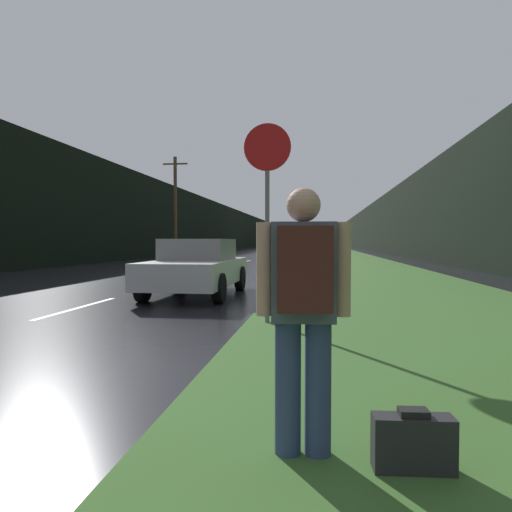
{
  "coord_description": "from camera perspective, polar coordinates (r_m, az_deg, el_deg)",
  "views": [
    {
      "loc": [
        4.66,
        -0.89,
        1.31
      ],
      "look_at": [
        2.63,
        13.85,
        0.83
      ],
      "focal_mm": 32.0,
      "sensor_mm": 36.0,
      "label": 1
    }
  ],
  "objects": [
    {
      "name": "lane_stripe_d",
      "position": [
        22.86,
        -3.94,
        -1.42
      ],
      "size": [
        0.12,
        3.0,
        0.01
      ],
      "primitive_type": "cube",
      "color": "silver",
      "rests_on": "ground_plane"
    },
    {
      "name": "utility_pole_far",
      "position": [
        33.19,
        -10.05,
        6.11
      ],
      "size": [
        1.8,
        0.24,
        7.31
      ],
      "color": "#4C3823",
      "rests_on": "ground_plane"
    },
    {
      "name": "stop_sign",
      "position": [
        7.23,
        1.42,
        7.12
      ],
      "size": [
        0.74,
        0.07,
        3.15
      ],
      "color": "slate",
      "rests_on": "ground_plane"
    },
    {
      "name": "lane_stripe_f",
      "position": [
        36.67,
        0.53,
        -0.19
      ],
      "size": [
        0.12,
        3.0,
        0.01
      ],
      "primitive_type": "cube",
      "color": "silver",
      "rests_on": "ground_plane"
    },
    {
      "name": "treeline_far_side",
      "position": [
        52.86,
        -7.73,
        3.89
      ],
      "size": [
        2.0,
        140.0,
        6.42
      ],
      "primitive_type": "cube",
      "color": "black",
      "rests_on": "ground_plane"
    },
    {
      "name": "lane_stripe_b",
      "position": [
        9.65,
        -21.26,
        -6.03
      ],
      "size": [
        0.12,
        3.0,
        0.01
      ],
      "primitive_type": "cube",
      "color": "silver",
      "rests_on": "ground_plane"
    },
    {
      "name": "hitchhiker_with_backpack",
      "position": [
        2.73,
        5.95,
        -5.96
      ],
      "size": [
        0.56,
        0.42,
        1.62
      ],
      "rotation": [
        0.0,
        0.0,
        0.07
      ],
      "color": "navy",
      "rests_on": "ground_plane"
    },
    {
      "name": "treeline_near_side",
      "position": [
        51.52,
        16.64,
        3.81
      ],
      "size": [
        2.0,
        140.0,
        6.28
      ],
      "primitive_type": "cube",
      "color": "black",
      "rests_on": "ground_plane"
    },
    {
      "name": "delivery_truck",
      "position": [
        72.29,
        2.75,
        2.31
      ],
      "size": [
        2.54,
        8.72,
        3.59
      ],
      "color": "gray",
      "rests_on": "ground_plane"
    },
    {
      "name": "suitcase",
      "position": [
        2.9,
        19.05,
        -21.34
      ],
      "size": [
        0.46,
        0.18,
        0.37
      ],
      "rotation": [
        0.0,
        0.0,
        0.07
      ],
      "color": "#232326",
      "rests_on": "ground_plane"
    },
    {
      "name": "lane_stripe_e",
      "position": [
        29.74,
        -1.18,
        -0.66
      ],
      "size": [
        0.12,
        3.0,
        0.01
      ],
      "primitive_type": "cube",
      "color": "silver",
      "rests_on": "ground_plane"
    },
    {
      "name": "car_passing_near",
      "position": [
        11.08,
        -7.38,
        -1.37
      ],
      "size": [
        1.88,
        4.14,
        1.36
      ],
      "rotation": [
        0.0,
        0.0,
        3.14
      ],
      "color": "#BCBCBC",
      "rests_on": "ground_plane"
    },
    {
      "name": "lane_stripe_c",
      "position": [
        16.09,
        -9.04,
        -2.82
      ],
      "size": [
        0.12,
        3.0,
        0.01
      ],
      "primitive_type": "cube",
      "color": "silver",
      "rests_on": "ground_plane"
    },
    {
      "name": "grass_verge",
      "position": [
        40.95,
        10.42,
        0.01
      ],
      "size": [
        6.0,
        240.0,
        0.02
      ],
      "primitive_type": "cube",
      "color": "#386028",
      "rests_on": "ground_plane"
    }
  ]
}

